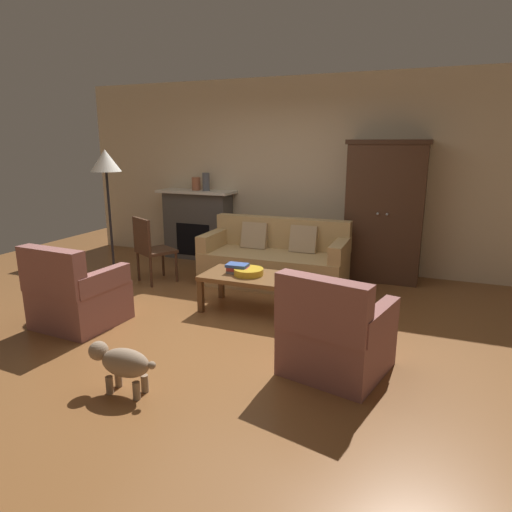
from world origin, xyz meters
name	(u,v)px	position (x,y,z in m)	size (l,w,h in m)	color
ground_plane	(221,320)	(0.00, 0.00, 0.00)	(9.60, 9.60, 0.00)	brown
back_wall	(294,174)	(0.00, 2.55, 1.40)	(7.20, 0.10, 2.80)	beige
fireplace	(198,224)	(-1.55, 2.30, 0.57)	(1.26, 0.48, 1.12)	#4C4947
armoire	(385,211)	(1.40, 2.22, 0.95)	(1.06, 0.57, 1.90)	#472D1E
couch	(275,261)	(0.09, 1.46, 0.32)	(1.94, 0.89, 0.86)	tan
coffee_table	(251,280)	(0.19, 0.39, 0.37)	(1.10, 0.60, 0.42)	brown
fruit_bowl	(249,272)	(0.16, 0.39, 0.46)	(0.33, 0.33, 0.07)	gold
book_stack	(238,268)	(0.02, 0.41, 0.47)	(0.27, 0.20, 0.11)	gray
mantel_vase_terracotta	(196,184)	(-1.55, 2.28, 1.22)	(0.14, 0.14, 0.21)	#A86042
mantel_vase_slate	(206,182)	(-1.37, 2.28, 1.26)	(0.11, 0.11, 0.28)	#565B66
armchair_near_left	(76,296)	(-1.33, -0.68, 0.32)	(0.82, 0.82, 0.88)	#935B56
armchair_near_right	(335,337)	(1.37, -0.66, 0.32)	(0.92, 0.92, 0.88)	#935B56
side_chair_wooden	(150,246)	(-1.48, 0.86, 0.51)	(0.60, 0.60, 0.90)	#472D1E
floor_lamp	(106,169)	(-1.66, 0.32, 1.55)	(0.36, 0.36, 1.79)	black
dog	(122,363)	(-0.05, -1.58, 0.25)	(0.57, 0.22, 0.39)	gray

